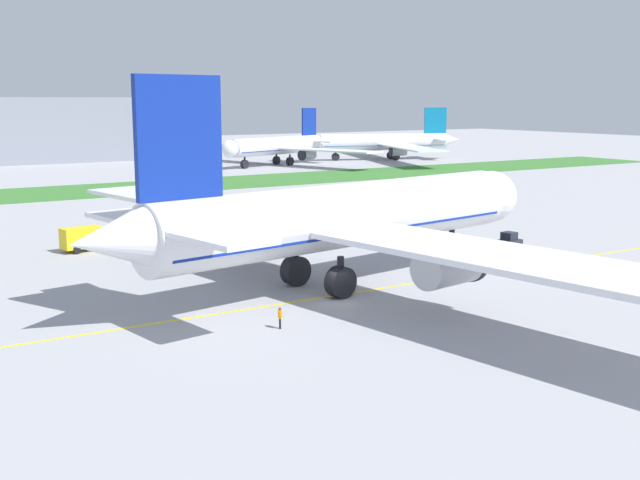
{
  "coord_description": "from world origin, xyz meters",
  "views": [
    {
      "loc": [
        -36.69,
        -55.74,
        17.45
      ],
      "look_at": [
        2.4,
        6.95,
        4.19
      ],
      "focal_mm": 44.09,
      "sensor_mm": 36.0,
      "label": 1
    }
  ],
  "objects_px": {
    "pushback_tug": "(506,243)",
    "parked_airliner_far_centre": "(278,146)",
    "service_truck_fuel_bowser": "(87,238)",
    "ground_crew_marshaller_front": "(343,284)",
    "service_truck_baggage_loader": "(278,201)",
    "ground_crew_wingwalker_port": "(280,316)",
    "parked_airliner_far_right": "(386,142)",
    "airliner_foreground": "(339,218)"
  },
  "relations": [
    {
      "from": "airliner_foreground",
      "to": "ground_crew_wingwalker_port",
      "type": "distance_m",
      "value": 15.59
    },
    {
      "from": "airliner_foreground",
      "to": "parked_airliner_far_centre",
      "type": "xyz_separation_m",
      "value": [
        62.3,
        124.4,
        -1.43
      ]
    },
    {
      "from": "airliner_foreground",
      "to": "ground_crew_marshaller_front",
      "type": "bearing_deg",
      "value": -114.6
    },
    {
      "from": "ground_crew_wingwalker_port",
      "to": "ground_crew_marshaller_front",
      "type": "relative_size",
      "value": 1.08
    },
    {
      "from": "service_truck_fuel_bowser",
      "to": "ground_crew_wingwalker_port",
      "type": "bearing_deg",
      "value": -84.6
    },
    {
      "from": "ground_crew_wingwalker_port",
      "to": "parked_airliner_far_centre",
      "type": "xyz_separation_m",
      "value": [
        73.67,
        133.51,
        4.1
      ]
    },
    {
      "from": "parked_airliner_far_centre",
      "to": "parked_airliner_far_right",
      "type": "distance_m",
      "value": 36.22
    },
    {
      "from": "airliner_foreground",
      "to": "service_truck_fuel_bowser",
      "type": "height_order",
      "value": "airliner_foreground"
    },
    {
      "from": "ground_crew_marshaller_front",
      "to": "service_truck_baggage_loader",
      "type": "bearing_deg",
      "value": 67.19
    },
    {
      "from": "pushback_tug",
      "to": "service_truck_fuel_bowser",
      "type": "distance_m",
      "value": 48.92
    },
    {
      "from": "airliner_foreground",
      "to": "service_truck_fuel_bowser",
      "type": "distance_m",
      "value": 34.46
    },
    {
      "from": "ground_crew_marshaller_front",
      "to": "service_truck_baggage_loader",
      "type": "distance_m",
      "value": 55.98
    },
    {
      "from": "ground_crew_wingwalker_port",
      "to": "parked_airliner_far_right",
      "type": "relative_size",
      "value": 0.02
    },
    {
      "from": "service_truck_baggage_loader",
      "to": "parked_airliner_far_centre",
      "type": "bearing_deg",
      "value": 61.0
    },
    {
      "from": "ground_crew_marshaller_front",
      "to": "parked_airliner_far_centre",
      "type": "xyz_separation_m",
      "value": [
        63.43,
        126.87,
        4.18
      ]
    },
    {
      "from": "pushback_tug",
      "to": "service_truck_baggage_loader",
      "type": "height_order",
      "value": "service_truck_baggage_loader"
    },
    {
      "from": "service_truck_baggage_loader",
      "to": "parked_airliner_far_centre",
      "type": "distance_m",
      "value": 86.14
    },
    {
      "from": "service_truck_fuel_bowser",
      "to": "parked_airliner_far_centre",
      "type": "xyz_separation_m",
      "value": [
        77.42,
        93.85,
        3.59
      ]
    },
    {
      "from": "service_truck_fuel_bowser",
      "to": "service_truck_baggage_loader",
      "type": "bearing_deg",
      "value": 27.5
    },
    {
      "from": "parked_airliner_far_right",
      "to": "service_truck_baggage_loader",
      "type": "bearing_deg",
      "value": -135.79
    },
    {
      "from": "parked_airliner_far_right",
      "to": "ground_crew_marshaller_front",
      "type": "bearing_deg",
      "value": -128.03
    },
    {
      "from": "service_truck_fuel_bowser",
      "to": "ground_crew_marshaller_front",
      "type": "bearing_deg",
      "value": -67.02
    },
    {
      "from": "ground_crew_marshaller_front",
      "to": "pushback_tug",
      "type": "bearing_deg",
      "value": 13.89
    },
    {
      "from": "service_truck_fuel_bowser",
      "to": "pushback_tug",
      "type": "bearing_deg",
      "value": -32.49
    },
    {
      "from": "airliner_foreground",
      "to": "ground_crew_wingwalker_port",
      "type": "bearing_deg",
      "value": -141.33
    },
    {
      "from": "parked_airliner_far_centre",
      "to": "pushback_tug",
      "type": "bearing_deg",
      "value": -106.75
    },
    {
      "from": "pushback_tug",
      "to": "ground_crew_wingwalker_port",
      "type": "height_order",
      "value": "pushback_tug"
    },
    {
      "from": "ground_crew_marshaller_front",
      "to": "service_truck_fuel_bowser",
      "type": "relative_size",
      "value": 0.25
    },
    {
      "from": "pushback_tug",
      "to": "parked_airliner_far_right",
      "type": "height_order",
      "value": "parked_airliner_far_right"
    },
    {
      "from": "ground_crew_marshaller_front",
      "to": "service_truck_fuel_bowser",
      "type": "distance_m",
      "value": 35.87
    },
    {
      "from": "airliner_foreground",
      "to": "service_truck_baggage_loader",
      "type": "bearing_deg",
      "value": 67.28
    },
    {
      "from": "parked_airliner_far_right",
      "to": "parked_airliner_far_centre",
      "type": "bearing_deg",
      "value": -179.14
    },
    {
      "from": "ground_crew_wingwalker_port",
      "to": "parked_airliner_far_right",
      "type": "distance_m",
      "value": 173.38
    },
    {
      "from": "parked_airliner_far_right",
      "to": "ground_crew_wingwalker_port",
      "type": "bearing_deg",
      "value": -129.34
    },
    {
      "from": "service_truck_fuel_bowser",
      "to": "parked_airliner_far_right",
      "type": "distance_m",
      "value": 147.77
    },
    {
      "from": "ground_crew_wingwalker_port",
      "to": "service_truck_fuel_bowser",
      "type": "distance_m",
      "value": 39.83
    },
    {
      "from": "pushback_tug",
      "to": "ground_crew_wingwalker_port",
      "type": "xyz_separation_m",
      "value": [
        -37.51,
        -13.38,
        0.01
      ]
    },
    {
      "from": "ground_crew_marshaller_front",
      "to": "service_truck_baggage_loader",
      "type": "height_order",
      "value": "service_truck_baggage_loader"
    },
    {
      "from": "airliner_foreground",
      "to": "pushback_tug",
      "type": "xyz_separation_m",
      "value": [
        26.13,
        4.27,
        -5.54
      ]
    },
    {
      "from": "ground_crew_wingwalker_port",
      "to": "parked_airliner_far_right",
      "type": "xyz_separation_m",
      "value": [
        109.89,
        134.05,
        4.1
      ]
    },
    {
      "from": "pushback_tug",
      "to": "parked_airliner_far_centre",
      "type": "distance_m",
      "value": 125.52
    },
    {
      "from": "service_truck_baggage_loader",
      "to": "service_truck_fuel_bowser",
      "type": "relative_size",
      "value": 0.82
    }
  ]
}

